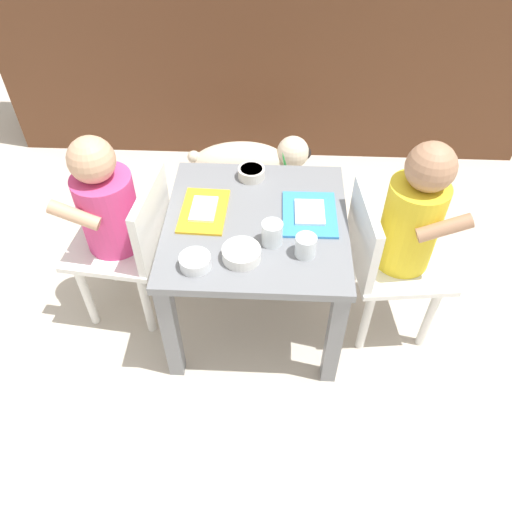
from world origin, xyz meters
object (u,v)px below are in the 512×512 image
dog (248,162)px  water_cup_right (306,247)px  dining_table (256,239)px  seated_child_right (406,226)px  food_tray_left (204,210)px  seated_child_left (112,212)px  cereal_bowl_right_side (251,173)px  veggie_bowl_far (241,253)px  cereal_bowl_left_side (195,261)px  water_cup_left (272,234)px  food_tray_right (310,214)px

dog → water_cup_right: 0.79m
dining_table → seated_child_right: size_ratio=0.78×
food_tray_left → seated_child_left: bearing=-177.6°
cereal_bowl_right_side → veggie_bowl_far: same height
food_tray_left → cereal_bowl_left_side: 0.22m
water_cup_left → cereal_bowl_left_side: water_cup_left is taller
cereal_bowl_left_side → water_cup_right: bearing=11.5°
food_tray_left → veggie_bowl_far: veggie_bowl_far is taller
dog → food_tray_right: 0.64m
seated_child_right → food_tray_left: 0.58m
dining_table → cereal_bowl_left_side: bearing=-128.4°
water_cup_left → water_cup_right: water_cup_left is taller
dining_table → cereal_bowl_left_side: 0.26m
food_tray_right → cereal_bowl_left_side: cereal_bowl_left_side is taller
food_tray_left → food_tray_right: (0.31, -0.00, 0.00)m
dining_table → seated_child_left: (-0.42, 0.02, 0.07)m
seated_child_left → seated_child_right: seated_child_right is taller
water_cup_left → dining_table: bearing=118.4°
dining_table → veggie_bowl_far: veggie_bowl_far is taller
food_tray_right → water_cup_left: bearing=-131.9°
seated_child_left → water_cup_left: bearing=-12.8°
seated_child_right → water_cup_right: size_ratio=11.53×
dining_table → food_tray_right: 0.18m
food_tray_right → dog: bearing=110.8°
seated_child_left → food_tray_left: 0.27m
seated_child_left → seated_child_right: bearing=-2.5°
seated_child_right → dog: 0.81m
water_cup_left → cereal_bowl_right_side: size_ratio=0.81×
food_tray_right → food_tray_left: bearing=180.0°
seated_child_right → water_cup_right: (-0.29, -0.11, 0.01)m
dog → cereal_bowl_left_side: size_ratio=5.88×
veggie_bowl_far → seated_child_left: bearing=156.4°
food_tray_left → water_cup_right: 0.33m
seated_child_right → dog: bearing=128.5°
dining_table → seated_child_left: 0.43m
food_tray_left → veggie_bowl_far: (0.12, -0.18, 0.01)m
dog → cereal_bowl_left_side: (-0.09, -0.78, 0.23)m
seated_child_left → dog: size_ratio=1.36×
water_cup_left → water_cup_right: size_ratio=1.12×
water_cup_right → dining_table: bearing=136.7°
water_cup_left → food_tray_left: bearing=149.6°
food_tray_right → water_cup_left: 0.16m
dining_table → seated_child_right: (0.42, -0.02, 0.09)m
seated_child_right → food_tray_left: size_ratio=3.42×
food_tray_left → dog: bearing=80.3°
water_cup_right → cereal_bowl_right_side: water_cup_right is taller
water_cup_left → veggie_bowl_far: size_ratio=0.66×
food_tray_left → water_cup_right: bearing=-28.6°
food_tray_left → cereal_bowl_right_side: bearing=53.3°
seated_child_right → dog: seated_child_right is taller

